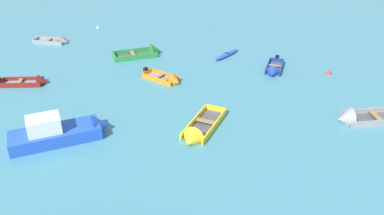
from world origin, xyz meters
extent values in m
cube|color=#4C4C51|center=(11.53, 20.96, 0.06)|extent=(3.82, 2.44, 0.11)
cube|color=gray|center=(11.76, 20.23, 0.23)|extent=(3.56, 1.22, 0.45)
cube|color=gray|center=(11.30, 21.68, 0.23)|extent=(3.56, 1.22, 0.45)
cone|color=gray|center=(9.69, 20.37, 0.25)|extent=(1.25, 1.64, 1.45)
cube|color=#937047|center=(11.71, 21.02, 0.32)|extent=(0.78, 1.41, 0.03)
cube|color=blue|center=(-7.14, 15.21, 0.38)|extent=(5.27, 4.26, 0.77)
cone|color=blue|center=(-4.90, 16.63, 0.42)|extent=(1.67, 1.83, 1.51)
cube|color=white|center=(-7.57, 14.94, 1.24)|extent=(2.25, 2.08, 0.94)
cube|color=black|center=(-6.89, 15.37, 1.43)|extent=(0.79, 1.12, 0.41)
cube|color=gray|center=(-13.15, 21.72, 0.05)|extent=(3.06, 1.61, 0.09)
cube|color=maroon|center=(-13.27, 22.23, 0.19)|extent=(2.97, 0.74, 0.38)
cube|color=maroon|center=(-13.03, 21.20, 0.19)|extent=(2.97, 0.74, 0.38)
cube|color=maroon|center=(-14.63, 21.38, 0.19)|extent=(0.33, 1.04, 0.38)
cone|color=maroon|center=(-11.61, 22.07, 0.21)|extent=(0.90, 1.14, 1.01)
cube|color=#937047|center=(-13.30, 21.68, 0.26)|extent=(0.52, 0.99, 0.03)
cube|color=#4C4C51|center=(-6.47, 28.46, 0.06)|extent=(3.69, 2.91, 0.12)
cube|color=#288C3D|center=(-6.83, 29.10, 0.24)|extent=(3.19, 1.86, 0.47)
cube|color=#288C3D|center=(-6.10, 27.81, 0.24)|extent=(3.19, 1.86, 0.47)
cube|color=#288C3D|center=(-8.04, 27.57, 0.24)|extent=(0.84, 1.33, 0.47)
cone|color=#288C3D|center=(-4.83, 29.38, 0.26)|extent=(1.42, 1.64, 1.42)
cube|color=#937047|center=(-6.63, 28.37, 0.33)|extent=(0.98, 1.34, 0.03)
cube|color=#4C4C51|center=(5.37, 27.92, 0.05)|extent=(1.37, 2.75, 0.10)
cube|color=navy|center=(5.92, 27.85, 0.20)|extent=(0.41, 2.74, 0.40)
cube|color=navy|center=(4.81, 27.99, 0.20)|extent=(0.41, 2.74, 0.40)
cube|color=navy|center=(5.54, 29.29, 0.20)|extent=(1.10, 0.25, 0.40)
cone|color=navy|center=(5.19, 26.50, 0.22)|extent=(1.14, 0.76, 1.07)
cube|color=#937047|center=(5.38, 28.07, 0.28)|extent=(1.03, 0.41, 0.03)
cube|color=black|center=(5.55, 29.40, 0.34)|extent=(0.32, 0.29, 0.56)
cube|color=#4C4C51|center=(1.13, 18.30, 0.05)|extent=(2.15, 4.00, 0.10)
cube|color=yellow|center=(1.80, 18.14, 0.21)|extent=(1.02, 3.87, 0.42)
cube|color=yellow|center=(0.45, 18.46, 0.21)|extent=(1.02, 3.87, 0.42)
cube|color=yellow|center=(1.59, 20.23, 0.21)|extent=(1.35, 0.46, 0.42)
cone|color=yellow|center=(0.64, 16.29, 0.23)|extent=(1.51, 1.20, 1.33)
cube|color=#937047|center=(1.18, 18.50, 0.29)|extent=(1.30, 0.69, 0.03)
cube|color=gray|center=(-3.17, 24.42, 0.05)|extent=(2.86, 2.08, 0.09)
cube|color=orange|center=(-2.93, 24.92, 0.19)|extent=(2.55, 1.25, 0.38)
cube|color=orange|center=(-3.41, 23.92, 0.19)|extent=(2.55, 1.25, 0.38)
cube|color=orange|center=(-4.43, 25.02, 0.19)|extent=(0.57, 1.03, 0.38)
cone|color=orange|center=(-1.85, 23.80, 0.21)|extent=(1.03, 1.23, 1.06)
cube|color=#937047|center=(-3.30, 24.48, 0.27)|extent=(0.69, 1.02, 0.03)
cube|color=#937047|center=(-2.56, 24.14, 0.27)|extent=(0.69, 1.02, 0.03)
cube|color=black|center=(-4.54, 25.07, 0.32)|extent=(0.36, 0.37, 0.53)
cube|color=gray|center=(-15.40, 30.41, 0.04)|extent=(2.79, 1.03, 0.08)
cube|color=gray|center=(-15.40, 30.95, 0.17)|extent=(2.90, 0.10, 0.34)
cube|color=gray|center=(-15.41, 29.87, 0.17)|extent=(2.90, 0.10, 0.34)
cube|color=gray|center=(-16.86, 30.42, 0.17)|extent=(0.12, 1.05, 0.34)
cone|color=gray|center=(-13.89, 30.39, 0.19)|extent=(0.68, 1.03, 1.03)
cube|color=#937047|center=(-15.55, 30.41, 0.24)|extent=(0.31, 0.96, 0.03)
cube|color=#937047|center=(-14.71, 30.40, 0.24)|extent=(0.31, 0.96, 0.03)
ellipsoid|color=blue|center=(1.30, 30.03, 0.14)|extent=(2.04, 3.04, 0.29)
torus|color=black|center=(1.30, 30.03, 0.27)|extent=(0.53, 0.53, 0.06)
sphere|color=silver|center=(-12.62, 35.29, 0.00)|extent=(0.31, 0.31, 0.31)
sphere|color=red|center=(9.58, 27.81, 0.00)|extent=(0.46, 0.46, 0.46)
camera|label=1|loc=(4.18, -2.74, 13.33)|focal=37.91mm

